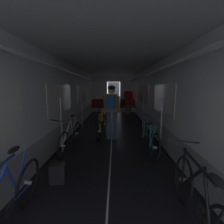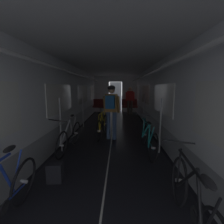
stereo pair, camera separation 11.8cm
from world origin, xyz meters
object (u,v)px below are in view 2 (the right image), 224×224
object	(u,v)px
bicycle_black	(192,203)
backpack_on_floor	(55,172)
person_standing_near_bench	(130,99)
bench_seat_far_right	(129,105)
bicycle_silver	(70,137)
bench_seat_far_left	(101,105)
person_cyclist_aisle	(111,106)
bicycle_teal	(148,139)
bicycle_yellow_in_aisle	(102,126)

from	to	relation	value
bicycle_black	backpack_on_floor	xyz separation A→B (m)	(-1.95, 0.94, -0.21)
person_standing_near_bench	backpack_on_floor	bearing A→B (deg)	-104.51
bench_seat_far_right	bicycle_silver	world-z (taller)	bench_seat_far_right
bench_seat_far_right	person_standing_near_bench	size ratio (longest dim) A/B	0.58
bench_seat_far_left	person_standing_near_bench	distance (m)	1.89
bicycle_black	person_cyclist_aisle	xyz separation A→B (m)	(-1.06, 3.34, 0.69)
bicycle_silver	bicycle_teal	xyz separation A→B (m)	(2.05, -0.08, -0.00)
bench_seat_far_right	person_cyclist_aisle	bearing A→B (deg)	-100.43
bench_seat_far_left	bench_seat_far_right	bearing A→B (deg)	0.00
bicycle_silver	person_standing_near_bench	world-z (taller)	person_standing_near_bench
bench_seat_far_left	bicycle_silver	xyz separation A→B (m)	(-0.17, -5.92, -0.19)
bicycle_teal	bicycle_yellow_in_aisle	size ratio (longest dim) A/B	1.00
bicycle_silver	person_cyclist_aisle	size ratio (longest dim) A/B	0.98
person_cyclist_aisle	bicycle_black	bearing A→B (deg)	-72.39
person_cyclist_aisle	bicycle_yellow_in_aisle	bearing A→B (deg)	140.74
bench_seat_far_left	person_standing_near_bench	size ratio (longest dim) A/B	0.58
person_cyclist_aisle	person_standing_near_bench	size ratio (longest dim) A/B	1.03
bicycle_silver	backpack_on_floor	distance (m)	1.43
bench_seat_far_left	person_cyclist_aisle	distance (m)	5.04
bench_seat_far_left	person_standing_near_bench	xyz separation A→B (m)	(1.80, -0.38, 0.41)
bench_seat_far_right	bicycle_teal	xyz separation A→B (m)	(0.08, -6.00, -0.19)
bicycle_teal	backpack_on_floor	bearing A→B (deg)	-144.72
bench_seat_far_left	bench_seat_far_right	xyz separation A→B (m)	(1.80, 0.00, 0.00)
bench_seat_far_left	bicycle_silver	distance (m)	5.93
person_cyclist_aisle	backpack_on_floor	bearing A→B (deg)	-110.36
backpack_on_floor	person_standing_near_bench	bearing A→B (deg)	75.49
bicycle_black	bicycle_teal	distance (m)	2.27
bicycle_teal	bicycle_yellow_in_aisle	world-z (taller)	bicycle_teal
bench_seat_far_left	bicycle_teal	size ratio (longest dim) A/B	0.58
bicycle_black	backpack_on_floor	world-z (taller)	bicycle_black
bench_seat_far_left	bench_seat_far_right	world-z (taller)	same
person_standing_near_bench	bench_seat_far_right	bearing A→B (deg)	90.41
bicycle_silver	bicycle_yellow_in_aisle	xyz separation A→B (m)	(0.73, 1.25, 0.00)
bench_seat_far_right	bicycle_silver	distance (m)	6.24
person_cyclist_aisle	backpack_on_floor	size ratio (longest dim) A/B	5.09
person_standing_near_bench	backpack_on_floor	xyz separation A→B (m)	(-1.80, -6.96, -0.81)
bicycle_teal	backpack_on_floor	xyz separation A→B (m)	(-1.88, -1.33, -0.21)
bicycle_silver	person_cyclist_aisle	xyz separation A→B (m)	(1.06, 0.98, 0.69)
bench_seat_far_left	backpack_on_floor	xyz separation A→B (m)	(0.00, -7.33, -0.40)
bicycle_silver	person_standing_near_bench	xyz separation A→B (m)	(1.97, 5.55, 0.59)
bench_seat_far_right	bicycle_black	distance (m)	8.28
bicycle_black	person_cyclist_aisle	world-z (taller)	person_cyclist_aisle
bench_seat_far_right	person_standing_near_bench	bearing A→B (deg)	-89.59
bench_seat_far_left	person_cyclist_aisle	xyz separation A→B (m)	(0.89, -4.94, 0.50)
person_standing_near_bench	bench_seat_far_left	bearing A→B (deg)	168.21
bench_seat_far_right	bicycle_teal	bearing A→B (deg)	-89.24
bicycle_black	person_standing_near_bench	size ratio (longest dim) A/B	1.00
bicycle_silver	person_cyclist_aisle	world-z (taller)	person_cyclist_aisle
bench_seat_far_right	bicycle_silver	size ratio (longest dim) A/B	0.58
bicycle_teal	bicycle_yellow_in_aisle	bearing A→B (deg)	134.65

